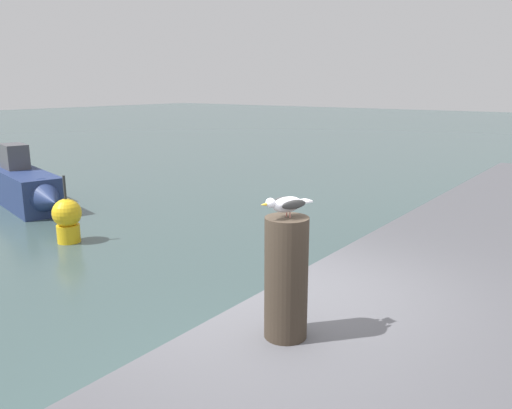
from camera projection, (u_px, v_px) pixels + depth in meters
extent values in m
cylinder|color=#382D23|center=(286.00, 278.00, 3.39)|extent=(0.29, 0.29, 0.84)
cylinder|color=#C66C60|center=(287.00, 214.00, 3.31)|extent=(0.01, 0.01, 0.04)
cylinder|color=#C66C60|center=(290.00, 215.00, 3.28)|extent=(0.01, 0.01, 0.04)
ellipsoid|color=silver|center=(287.00, 205.00, 3.28)|extent=(0.25, 0.16, 0.10)
sphere|color=silver|center=(270.00, 203.00, 3.20)|extent=(0.06, 0.06, 0.06)
cone|color=gold|center=(263.00, 205.00, 3.17)|extent=(0.05, 0.03, 0.02)
cube|color=silver|center=(305.00, 201.00, 3.36)|extent=(0.09, 0.10, 0.01)
ellipsoid|color=#2D2D2D|center=(283.00, 201.00, 3.33)|extent=(0.19, 0.09, 0.06)
ellipsoid|color=#2D2D2D|center=(294.00, 204.00, 3.23)|extent=(0.19, 0.09, 0.06)
cube|color=navy|center=(22.00, 188.00, 12.98)|extent=(1.77, 3.67, 0.90)
cone|color=navy|center=(48.00, 200.00, 11.46)|extent=(1.03, 1.03, 0.85)
cube|color=#47474C|center=(14.00, 156.00, 13.12)|extent=(0.72, 0.96, 0.63)
cylinder|color=yellow|center=(69.00, 233.00, 9.98)|extent=(0.44, 0.44, 0.35)
sphere|color=yellow|center=(67.00, 213.00, 9.89)|extent=(0.56, 0.56, 0.56)
cylinder|color=#2D2D2D|center=(65.00, 188.00, 9.77)|extent=(0.05, 0.05, 0.50)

